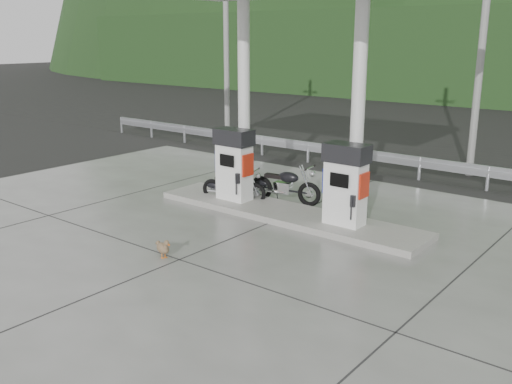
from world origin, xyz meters
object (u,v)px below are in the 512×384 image
Objects in this scene: gas_pump_right at (346,185)px; motorcycle_right at (234,187)px; motorcycle_left at (285,186)px; duck at (163,248)px; gas_pump_left at (234,165)px.

motorcycle_right is (-3.41, 0.21, -0.66)m from gas_pump_right.
motorcycle_left is at bearing 17.40° from motorcycle_right.
gas_pump_right is at bearing 79.16° from duck.
motorcycle_left is (0.88, 0.98, -0.61)m from gas_pump_left.
gas_pump_left is 1.09× the size of motorcycle_right.
motorcycle_left is (-2.32, 0.98, -0.61)m from gas_pump_right.
gas_pump_left is at bearing -63.21° from motorcycle_right.
motorcycle_left is at bearing 112.28° from duck.
motorcycle_right is (-0.21, 0.21, -0.66)m from gas_pump_left.
gas_pump_left reaches higher than motorcycle_right.
gas_pump_left is at bearing 180.00° from gas_pump_right.
gas_pump_right is 2.59m from motorcycle_left.
motorcycle_right is 3.41× the size of duck.
gas_pump_right is 3.48m from motorcycle_right.
motorcycle_right is at bearing -154.17° from motorcycle_left.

